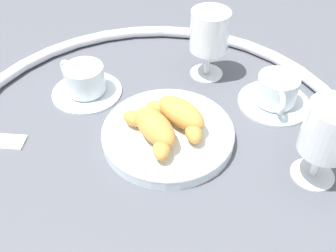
# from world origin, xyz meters

# --- Properties ---
(ground_plane) EXTENTS (2.20, 2.20, 0.00)m
(ground_plane) POSITION_xyz_m (0.00, 0.00, 0.00)
(ground_plane) COLOR #4C4F56
(table_chrome_rim) EXTENTS (0.72, 0.72, 0.02)m
(table_chrome_rim) POSITION_xyz_m (0.00, 0.00, 0.01)
(table_chrome_rim) COLOR silver
(table_chrome_rim) RESTS_ON ground_plane
(pastry_plate) EXTENTS (0.23, 0.23, 0.02)m
(pastry_plate) POSITION_xyz_m (-0.02, -0.01, 0.01)
(pastry_plate) COLOR silver
(pastry_plate) RESTS_ON ground_plane
(croissant_large) EXTENTS (0.13, 0.08, 0.04)m
(croissant_large) POSITION_xyz_m (-0.03, -0.04, 0.04)
(croissant_large) COLOR #CC893D
(croissant_large) RESTS_ON pastry_plate
(croissant_small) EXTENTS (0.13, 0.09, 0.04)m
(croissant_small) POSITION_xyz_m (-0.01, 0.02, 0.04)
(croissant_small) COLOR #CC893D
(croissant_small) RESTS_ON pastry_plate
(coffee_cup_near) EXTENTS (0.14, 0.14, 0.06)m
(coffee_cup_near) POSITION_xyz_m (-0.13, -0.21, 0.03)
(coffee_cup_near) COLOR silver
(coffee_cup_near) RESTS_ON ground_plane
(coffee_cup_far) EXTENTS (0.14, 0.14, 0.06)m
(coffee_cup_far) POSITION_xyz_m (0.19, -0.02, 0.03)
(coffee_cup_far) COLOR silver
(coffee_cup_far) RESTS_ON ground_plane
(juice_glass_left) EXTENTS (0.08, 0.08, 0.14)m
(juice_glass_left) POSITION_xyz_m (0.03, -0.22, 0.09)
(juice_glass_left) COLOR white
(juice_glass_left) RESTS_ON ground_plane
(juice_glass_right) EXTENTS (0.08, 0.08, 0.14)m
(juice_glass_right) POSITION_xyz_m (-0.25, -0.08, 0.09)
(juice_glass_right) COLOR white
(juice_glass_right) RESTS_ON ground_plane
(sugar_packet) EXTENTS (0.06, 0.05, 0.01)m
(sugar_packet) POSITION_xyz_m (0.19, 0.15, 0.00)
(sugar_packet) COLOR white
(sugar_packet) RESTS_ON ground_plane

